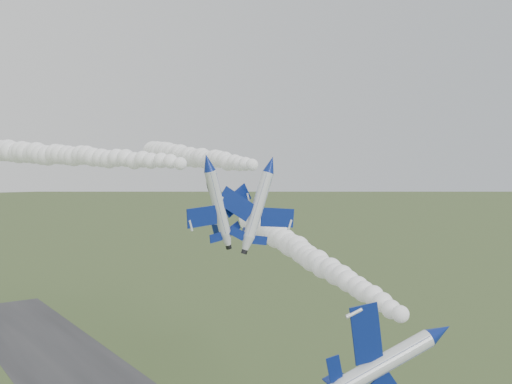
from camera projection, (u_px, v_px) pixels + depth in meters
jet_lead at (440, 332)px, 52.43m from camera, size 7.20×14.26×11.16m
smoke_trail_jet_lead at (300, 250)px, 87.07m from camera, size 23.47×62.75×4.64m
jet_pair_left at (208, 162)px, 73.83m from camera, size 10.81×13.38×4.26m
smoke_trail_jet_pair_left at (71, 155)px, 99.72m from camera, size 14.07×66.55×4.54m
jet_pair_right at (271, 164)px, 77.89m from camera, size 11.24×13.92×4.53m
smoke_trail_jet_pair_right at (189, 156)px, 114.12m from camera, size 18.58×71.49×5.18m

